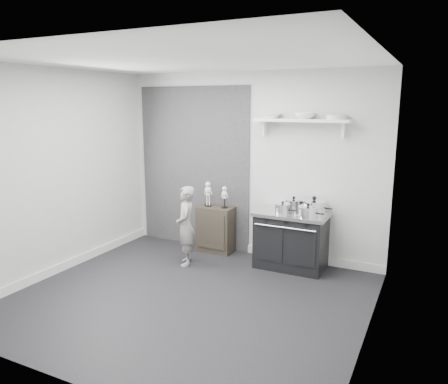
% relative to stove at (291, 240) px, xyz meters
% --- Properties ---
extents(ground, '(4.00, 4.00, 0.00)m').
position_rel_stove_xyz_m(ground, '(-0.77, -1.48, -0.40)').
color(ground, black).
rests_on(ground, ground).
extents(room_shell, '(4.02, 3.62, 2.71)m').
position_rel_stove_xyz_m(room_shell, '(-0.86, -1.33, 1.24)').
color(room_shell, beige).
rests_on(room_shell, ground).
extents(wall_shelf, '(1.30, 0.26, 0.24)m').
position_rel_stove_xyz_m(wall_shelf, '(0.03, 0.20, 1.61)').
color(wall_shelf, white).
rests_on(wall_shelf, room_shell).
extents(stove, '(0.98, 0.61, 0.79)m').
position_rel_stove_xyz_m(stove, '(0.00, 0.00, 0.00)').
color(stove, black).
rests_on(stove, ground).
extents(side_cabinet, '(0.54, 0.32, 0.70)m').
position_rel_stove_xyz_m(side_cabinet, '(-1.24, 0.13, -0.05)').
color(side_cabinet, black).
rests_on(side_cabinet, ground).
extents(child, '(0.44, 0.49, 1.12)m').
position_rel_stove_xyz_m(child, '(-1.36, -0.54, 0.17)').
color(child, gray).
rests_on(child, ground).
extents(pot_back_left, '(0.34, 0.25, 0.20)m').
position_rel_stove_xyz_m(pot_back_left, '(-0.02, 0.13, 0.47)').
color(pot_back_left, silver).
rests_on(pot_back_left, stove).
extents(pot_back_right, '(0.42, 0.34, 0.23)m').
position_rel_stove_xyz_m(pot_back_right, '(0.27, 0.12, 0.48)').
color(pot_back_right, silver).
rests_on(pot_back_right, stove).
extents(pot_front_right, '(0.34, 0.25, 0.19)m').
position_rel_stove_xyz_m(pot_front_right, '(0.27, -0.16, 0.47)').
color(pot_front_right, silver).
rests_on(pot_front_right, stove).
extents(pot_front_center, '(0.29, 0.20, 0.17)m').
position_rel_stove_xyz_m(pot_front_center, '(-0.09, -0.13, 0.46)').
color(pot_front_center, silver).
rests_on(pot_front_center, stove).
extents(skeleton_full, '(0.12, 0.08, 0.44)m').
position_rel_stove_xyz_m(skeleton_full, '(-1.37, 0.13, 0.52)').
color(skeleton_full, beige).
rests_on(skeleton_full, side_cabinet).
extents(skeleton_torso, '(0.11, 0.07, 0.38)m').
position_rel_stove_xyz_m(skeleton_torso, '(-1.09, 0.13, 0.49)').
color(skeleton_torso, beige).
rests_on(skeleton_torso, side_cabinet).
extents(bowl_large, '(0.27, 0.27, 0.07)m').
position_rel_stove_xyz_m(bowl_large, '(-0.41, 0.19, 1.68)').
color(bowl_large, white).
rests_on(bowl_large, wall_shelf).
extents(bowl_small, '(0.27, 0.27, 0.08)m').
position_rel_stove_xyz_m(bowl_small, '(0.07, 0.19, 1.68)').
color(bowl_small, white).
rests_on(bowl_small, wall_shelf).
extents(plate_stack, '(0.26, 0.26, 0.06)m').
position_rel_stove_xyz_m(plate_stack, '(0.49, 0.19, 1.67)').
color(plate_stack, silver).
rests_on(plate_stack, wall_shelf).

